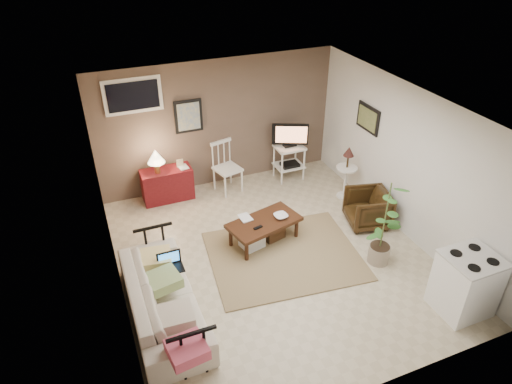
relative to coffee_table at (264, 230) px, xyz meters
name	(u,v)px	position (x,y,z in m)	size (l,w,h in m)	color
floor	(273,256)	(-0.01, -0.38, -0.24)	(5.00, 5.00, 0.00)	#C1B293
art_back	(188,116)	(-0.56, 2.09, 1.21)	(0.50, 0.03, 0.60)	black
art_right	(368,118)	(2.21, 0.67, 1.28)	(0.03, 0.60, 0.45)	black
window	(133,96)	(-1.46, 2.09, 1.71)	(0.96, 0.03, 0.60)	white
rug	(284,255)	(0.16, -0.45, -0.23)	(2.25, 1.80, 0.02)	#8F7353
coffee_table	(264,230)	(0.00, 0.00, 0.00)	(1.24, 0.84, 0.43)	#3B1910
sofa	(162,292)	(-1.81, -0.94, 0.17)	(2.12, 0.62, 0.83)	white
sofa_pillows	(170,298)	(-1.76, -1.19, 0.27)	(0.41, 2.01, 0.14)	beige
sofa_end_rails	(172,293)	(-1.69, -0.94, 0.12)	(0.57, 2.12, 0.71)	black
laptop	(170,263)	(-1.61, -0.58, 0.30)	(0.33, 0.24, 0.22)	black
red_console	(166,182)	(-1.13, 1.85, 0.12)	(0.91, 0.40, 1.05)	maroon
spindle_chair	(227,169)	(0.00, 1.74, 0.21)	(0.53, 0.53, 0.97)	white
tv_stand	(290,150)	(1.27, 1.71, 0.37)	(0.65, 0.44, 1.15)	white
side_table	(347,166)	(1.92, 0.69, 0.39)	(0.38, 0.38, 1.02)	white
armchair	(368,207)	(1.81, -0.20, 0.10)	(0.66, 0.61, 0.67)	black
potted_plant	(385,221)	(1.42, -1.09, 0.51)	(0.35, 0.35, 1.41)	gray
stove	(466,283)	(1.86, -2.31, 0.20)	(0.67, 0.63, 0.88)	white
bowl	(281,212)	(0.29, -0.01, 0.27)	(0.22, 0.05, 0.22)	#3B1910
book_table	(240,213)	(-0.33, 0.18, 0.29)	(0.18, 0.02, 0.24)	#3B1910
book_console	(178,163)	(-0.88, 1.81, 0.47)	(0.16, 0.02, 0.22)	#3B1910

